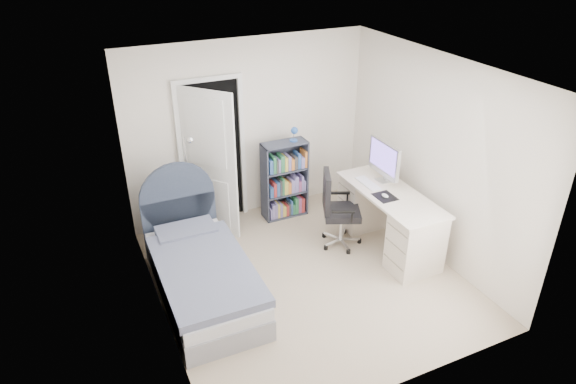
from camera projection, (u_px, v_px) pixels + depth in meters
name	position (u px, v px, depth m)	size (l,w,h in m)	color
room_shell	(309.00, 184.00, 5.58)	(3.50, 3.70, 2.60)	tan
door	(210.00, 158.00, 6.71)	(0.92, 0.65, 2.06)	black
bed	(201.00, 271.00, 5.80)	(0.99, 2.03, 1.25)	gray
nightstand	(180.00, 213.00, 6.75)	(0.40, 0.40, 0.59)	tan
floor_lamp	(192.00, 203.00, 6.49)	(0.22, 0.22, 1.53)	silver
bookcase	(285.00, 182.00, 7.22)	(0.63, 0.27, 1.34)	#3A4050
desk	(388.00, 217.00, 6.56)	(0.65, 1.62, 1.33)	beige
office_chair	(336.00, 206.00, 6.54)	(0.60, 0.60, 1.03)	silver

